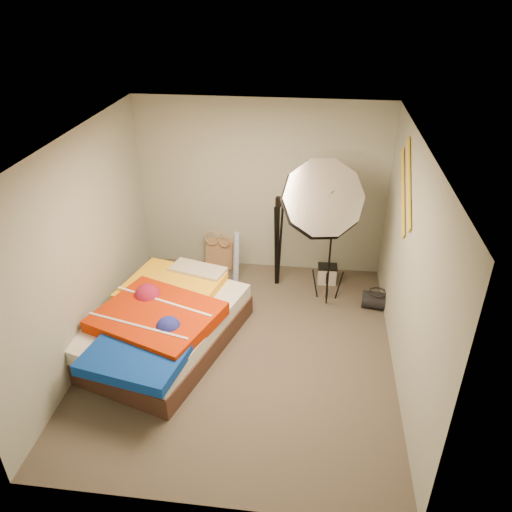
% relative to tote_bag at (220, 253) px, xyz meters
% --- Properties ---
extents(floor, '(4.00, 4.00, 0.00)m').
position_rel_tote_bag_xyz_m(floor, '(0.60, -1.90, -0.22)').
color(floor, brown).
rests_on(floor, ground).
extents(ceiling, '(4.00, 4.00, 0.00)m').
position_rel_tote_bag_xyz_m(ceiling, '(0.60, -1.90, 2.28)').
color(ceiling, silver).
rests_on(ceiling, wall_back).
extents(wall_back, '(3.50, 0.00, 3.50)m').
position_rel_tote_bag_xyz_m(wall_back, '(0.60, 0.10, 1.03)').
color(wall_back, '#999F8E').
rests_on(wall_back, floor).
extents(wall_front, '(3.50, 0.00, 3.50)m').
position_rel_tote_bag_xyz_m(wall_front, '(0.60, -3.90, 1.03)').
color(wall_front, '#999F8E').
rests_on(wall_front, floor).
extents(wall_left, '(0.00, 4.00, 4.00)m').
position_rel_tote_bag_xyz_m(wall_left, '(-1.15, -1.90, 1.03)').
color(wall_left, '#999F8E').
rests_on(wall_left, floor).
extents(wall_right, '(0.00, 4.00, 4.00)m').
position_rel_tote_bag_xyz_m(wall_right, '(2.35, -1.90, 1.03)').
color(wall_right, '#999F8E').
rests_on(wall_right, floor).
extents(tote_bag, '(0.46, 0.28, 0.45)m').
position_rel_tote_bag_xyz_m(tote_bag, '(0.00, 0.00, 0.00)').
color(tote_bag, tan).
rests_on(tote_bag, floor).
extents(wrapping_roll, '(0.11, 0.22, 0.76)m').
position_rel_tote_bag_xyz_m(wrapping_roll, '(0.31, -0.38, 0.16)').
color(wrapping_roll, '#4C75B8').
rests_on(wrapping_roll, floor).
extents(camera_case, '(0.26, 0.19, 0.25)m').
position_rel_tote_bag_xyz_m(camera_case, '(1.60, -0.28, -0.09)').
color(camera_case, beige).
rests_on(camera_case, floor).
extents(duffel_bag, '(0.40, 0.28, 0.23)m').
position_rel_tote_bag_xyz_m(duffel_bag, '(2.25, -0.83, -0.10)').
color(duffel_bag, black).
rests_on(duffel_bag, floor).
extents(wall_stripe_upper, '(0.02, 0.91, 0.78)m').
position_rel_tote_bag_xyz_m(wall_stripe_upper, '(2.33, -1.30, 1.73)').
color(wall_stripe_upper, gold).
rests_on(wall_stripe_upper, wall_right).
extents(wall_stripe_lower, '(0.02, 0.91, 0.78)m').
position_rel_tote_bag_xyz_m(wall_stripe_lower, '(2.33, -1.05, 1.53)').
color(wall_stripe_lower, gold).
rests_on(wall_stripe_lower, wall_right).
extents(bed, '(1.94, 2.44, 0.59)m').
position_rel_tote_bag_xyz_m(bed, '(-0.33, -1.90, 0.08)').
color(bed, '#44291F').
rests_on(bed, floor).
extents(photo_umbrella, '(1.20, 0.82, 2.12)m').
position_rel_tote_bag_xyz_m(photo_umbrella, '(1.44, -0.84, 1.30)').
color(photo_umbrella, black).
rests_on(photo_umbrella, floor).
extents(camera_tripod, '(0.09, 0.09, 1.33)m').
position_rel_tote_bag_xyz_m(camera_tripod, '(0.89, -0.39, 0.55)').
color(camera_tripod, black).
rests_on(camera_tripod, floor).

